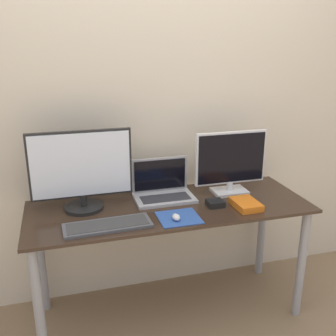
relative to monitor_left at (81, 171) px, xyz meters
The scene contains 10 objects.
wall_back 0.63m from the monitor_left, 29.40° to the left, with size 7.00×0.05×2.50m.
desk 0.60m from the monitor_left, 10.80° to the right, with size 1.63×0.60×0.73m.
monitor_left is the anchor object (origin of this frame).
monitor_right 0.90m from the monitor_left, ahead, with size 0.45×0.15×0.39m.
laptop 0.51m from the monitor_left, ahead, with size 0.36×0.23×0.23m.
keyboard 0.36m from the monitor_left, 69.66° to the right, with size 0.46×0.18×0.02m.
mousepad 0.60m from the monitor_left, 28.83° to the right, with size 0.22×0.21×0.00m.
mouse 0.58m from the monitor_left, 32.68° to the right, with size 0.04×0.06×0.03m.
book 0.95m from the monitor_left, 14.73° to the right, with size 0.14×0.19×0.04m.
power_brick 0.78m from the monitor_left, 13.04° to the right, with size 0.09×0.09×0.03m.
Camera 1 is at (-0.58, -1.71, 1.65)m, focal length 42.00 mm.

